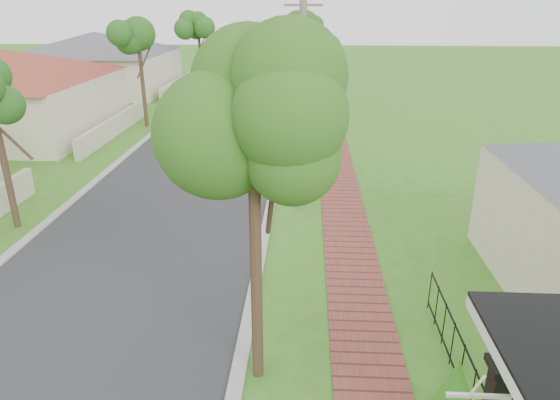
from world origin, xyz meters
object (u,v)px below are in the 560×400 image
(parked_car_red, at_px, (280,91))
(near_tree, at_px, (253,131))
(parked_car_white, at_px, (270,87))
(utility_pole, at_px, (302,107))

(parked_car_red, bearing_deg, near_tree, -78.35)
(parked_car_red, xyz_separation_m, parked_car_white, (-0.86, 1.81, 0.04))
(parked_car_red, relative_size, utility_pole, 0.55)
(parked_car_white, xyz_separation_m, utility_pole, (2.72, -22.34, 2.92))
(parked_car_white, distance_m, near_tree, 31.19)
(parked_car_white, bearing_deg, utility_pole, -72.69)
(parked_car_red, height_order, parked_car_white, parked_car_white)
(near_tree, height_order, utility_pole, utility_pole)
(parked_car_white, height_order, utility_pole, utility_pole)
(utility_pole, bearing_deg, near_tree, -94.53)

